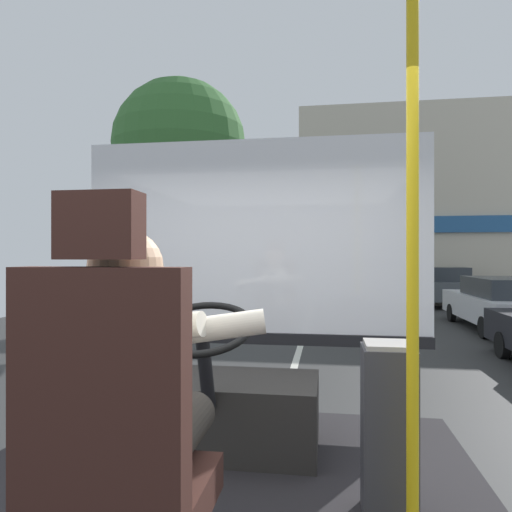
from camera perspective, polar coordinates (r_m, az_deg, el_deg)
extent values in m
cube|color=#313131|center=(10.65, 5.84, -9.99)|extent=(18.00, 44.00, 0.05)
cube|color=silver|center=(10.64, 5.84, -9.84)|extent=(0.12, 39.60, 0.00)
cube|color=#381E19|center=(1.65, -15.29, -26.99)|extent=(0.48, 0.48, 0.12)
cube|color=#381E19|center=(1.35, -18.70, -15.44)|extent=(0.48, 0.10, 0.66)
cube|color=#381E19|center=(1.30, -18.69, 3.56)|extent=(0.22, 0.10, 0.18)
cylinder|color=#332D28|center=(1.69, -10.09, -21.07)|extent=(0.17, 0.49, 0.17)
cylinder|color=#332D28|center=(1.75, -16.10, -20.27)|extent=(0.17, 0.49, 0.17)
cylinder|color=silver|center=(1.50, -15.77, -15.91)|extent=(0.32, 0.32, 0.56)
cube|color=black|center=(1.63, -13.31, -12.20)|extent=(0.06, 0.01, 0.34)
sphere|color=tan|center=(1.44, -15.77, -1.29)|extent=(0.22, 0.22, 0.22)
cylinder|color=silver|center=(1.69, -8.64, -9.21)|extent=(0.58, 0.19, 0.16)
cylinder|color=silver|center=(1.76, -15.03, -8.84)|extent=(0.58, 0.19, 0.16)
cube|color=#282623|center=(2.81, -4.26, -18.69)|extent=(1.10, 0.56, 0.40)
cylinder|color=black|center=(2.38, -6.27, -13.67)|extent=(0.07, 0.23, 0.46)
torus|color=black|center=(2.26, -6.81, -8.77)|extent=(0.51, 0.49, 0.21)
cylinder|color=black|center=(2.26, -6.81, -8.77)|extent=(0.14, 0.14, 0.08)
cylinder|color=gold|center=(1.76, 18.76, -2.54)|extent=(0.04, 0.04, 2.05)
cube|color=#333338|center=(2.16, 16.01, -20.16)|extent=(0.22, 0.23, 0.72)
cube|color=#9E9993|center=(2.06, 16.01, -10.49)|extent=(0.19, 0.20, 0.02)
cube|color=white|center=(3.34, -0.35, 2.54)|extent=(2.50, 0.01, 1.40)
cube|color=black|center=(3.39, -0.35, -10.06)|extent=(2.50, 0.08, 0.08)
cylinder|color=#4C3828|center=(10.73, -9.38, -0.78)|extent=(0.24, 0.24, 3.35)
sphere|color=#32642D|center=(11.03, -9.38, 13.21)|extent=(3.05, 3.05, 3.05)
cube|color=#BCB29E|center=(20.83, 19.98, 5.41)|extent=(10.21, 5.16, 7.58)
cube|color=#235184|center=(18.19, 21.60, 3.66)|extent=(9.80, 0.12, 0.60)
cylinder|color=black|center=(9.46, 28.13, -9.67)|extent=(0.14, 0.47, 0.47)
cube|color=silver|center=(12.96, 28.08, -5.67)|extent=(1.77, 4.34, 0.60)
cube|color=#282D33|center=(12.67, 28.47, -3.41)|extent=(1.45, 2.39, 0.46)
cylinder|color=black|center=(14.03, 22.98, -6.46)|extent=(0.14, 0.49, 0.49)
cylinder|color=black|center=(11.46, 26.33, -7.91)|extent=(0.14, 0.49, 0.49)
cube|color=#474C51|center=(18.57, 21.73, -3.80)|extent=(1.87, 3.86, 0.65)
cube|color=#282D33|center=(18.31, 21.89, -2.05)|extent=(1.54, 2.12, 0.50)
cylinder|color=black|center=(19.96, 23.45, -4.48)|extent=(0.14, 0.53, 0.53)
cylinder|color=black|center=(19.58, 18.39, -4.56)|extent=(0.14, 0.53, 0.53)
cylinder|color=black|center=(17.67, 25.43, -5.06)|extent=(0.14, 0.53, 0.53)
cylinder|color=black|center=(17.24, 19.73, -5.18)|extent=(0.14, 0.53, 0.53)
cube|color=#195633|center=(24.42, 18.16, -3.07)|extent=(1.98, 4.21, 0.57)
cube|color=#282D33|center=(24.14, 18.26, -1.90)|extent=(1.63, 2.32, 0.44)
cylinder|color=black|center=(25.88, 19.75, -3.53)|extent=(0.14, 0.47, 0.47)
cylinder|color=black|center=(25.59, 15.60, -3.57)|extent=(0.14, 0.47, 0.47)
cylinder|color=black|center=(23.33, 20.98, -3.91)|extent=(0.14, 0.47, 0.47)
cylinder|color=black|center=(23.00, 16.38, -3.97)|extent=(0.14, 0.47, 0.47)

